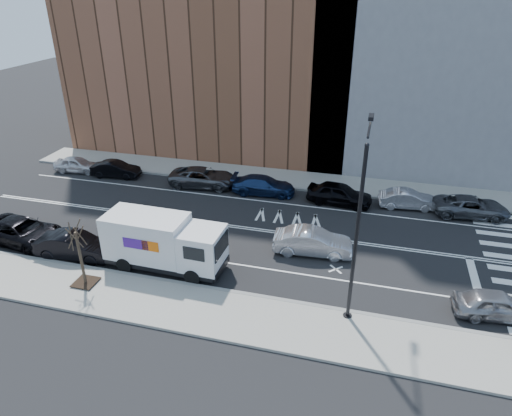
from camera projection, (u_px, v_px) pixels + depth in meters
The scene contains 22 objects.
ground at pixel (251, 229), 30.50m from camera, with size 120.00×120.00×0.00m, color black.
sidewalk_near at pixel (204, 311), 22.88m from camera, with size 44.00×3.60×0.15m, color gray.
sidewalk_far at pixel (279, 178), 38.05m from camera, with size 44.00×3.60×0.15m, color gray.
curb_near at pixel (216, 289), 24.43m from camera, with size 44.00×0.25×0.17m, color gray.
curb_far at pixel (275, 186), 36.49m from camera, with size 44.00×0.25×0.17m, color gray.
road_markings at pixel (251, 229), 30.50m from camera, with size 40.00×8.60×0.01m, color white, non-canonical shape.
bldg_brick at pixel (211, 28), 40.83m from camera, with size 26.00×10.00×22.00m, color brown.
bldg_concrete at pixel (453, 7), 35.29m from camera, with size 20.00×10.00×26.00m, color slate.
streetlight at pixel (358, 223), 20.63m from camera, with size 0.44×4.02×9.34m.
street_tree at pixel (82, 263), 24.23m from camera, with size 1.20×1.20×3.75m.
fedex_van at pixel (163, 242), 25.75m from camera, with size 7.02×2.62×3.18m.
far_parked_a at pixel (77, 164), 39.17m from camera, with size 1.58×3.93×1.34m, color silver.
far_parked_b at pixel (116, 169), 38.20m from camera, with size 1.41×4.06×1.34m, color black.
far_parked_c at pixel (203, 177), 36.44m from camera, with size 2.48×5.37×1.49m, color #4B4D53.
far_parked_d at pixel (263, 185), 35.16m from camera, with size 1.98×4.88×1.42m, color navy.
far_parked_e at pixel (339, 194), 33.53m from camera, with size 1.91×4.75×1.62m, color black.
far_parked_f at pixel (408, 199), 33.02m from camera, with size 1.43×4.10×1.35m, color silver.
far_parked_g at pixel (471, 207), 31.87m from camera, with size 2.32×5.03×1.40m, color #505258.
driving_sedan at pixel (313, 242), 27.47m from camera, with size 1.65×4.72×1.56m, color silver.
near_parked_rear_a at pixel (75, 246), 27.10m from camera, with size 1.64×4.69×1.55m, color black.
near_parked_rear_b at pixel (22, 231), 28.62m from camera, with size 2.59×5.62×1.56m, color black.
near_parked_front at pixel (497, 305), 22.33m from camera, with size 1.64×4.09×1.39m, color #9B9A9E.
Camera 1 is at (7.23, -25.59, 15.01)m, focal length 32.00 mm.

